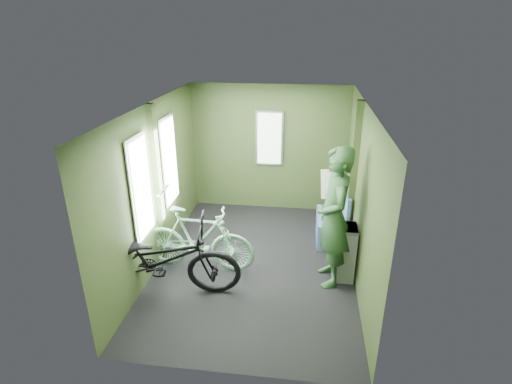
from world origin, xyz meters
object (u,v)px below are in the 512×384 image
Objects in this scene: waste_box at (346,253)px; bench_seat at (333,225)px; bicycle_black at (164,294)px; passenger at (334,218)px; bicycle_mint at (200,268)px.

waste_box is 1.08m from bench_seat.
bicycle_black is 2.47m from waste_box.
bench_seat is (0.09, 1.15, -0.69)m from passenger.
waste_box is at bearing -85.14° from bicycle_mint.
passenger is at bearing -158.34° from waste_box.
passenger is at bearing -87.59° from bicycle_mint.
bicycle_black is at bearing -142.33° from bench_seat.
bench_seat reaches higher than bicycle_black.
passenger is at bearing -79.90° from bicycle_black.
bicycle_mint is 0.85× the size of passenger.
waste_box is at bearing 103.47° from passenger.
bicycle_mint is 2.07m from waste_box.
passenger reaches higher than bicycle_black.
bench_seat is (-0.12, 1.06, -0.14)m from waste_box.
bicycle_black is at bearing -82.70° from passenger.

